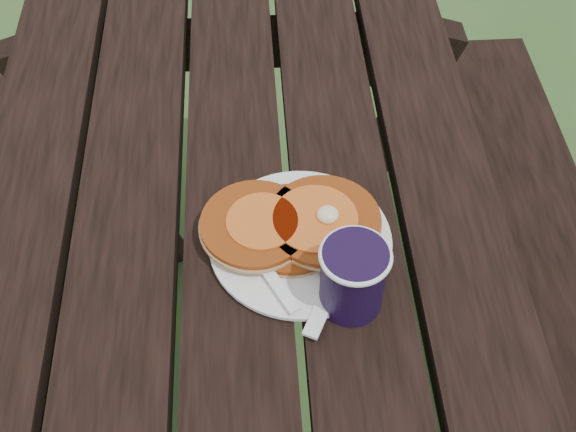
{
  "coord_description": "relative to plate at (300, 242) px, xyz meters",
  "views": [
    {
      "loc": [
        0.03,
        -0.46,
        1.53
      ],
      "look_at": [
        0.07,
        0.12,
        0.8
      ],
      "focal_mm": 45.0,
      "sensor_mm": 36.0,
      "label": 1
    }
  ],
  "objects": [
    {
      "name": "plate",
      "position": [
        0.0,
        0.0,
        0.0
      ],
      "size": [
        0.3,
        0.3,
        0.01
      ],
      "primitive_type": "cylinder",
      "rotation": [
        0.0,
        0.0,
        -0.33
      ],
      "color": "white",
      "rests_on": "picnic_table"
    },
    {
      "name": "pancake_stack",
      "position": [
        -0.01,
        0.02,
        0.02
      ],
      "size": [
        0.24,
        0.15,
        0.04
      ],
      "rotation": [
        0.0,
        0.0,
        0.28
      ],
      "color": "#933D10",
      "rests_on": "plate"
    },
    {
      "name": "knife",
      "position": [
        0.04,
        -0.07,
        0.01
      ],
      "size": [
        0.1,
        0.17,
        0.0
      ],
      "primitive_type": "cube",
      "rotation": [
        0.0,
        0.0,
        -0.46
      ],
      "color": "white",
      "rests_on": "plate"
    },
    {
      "name": "fork",
      "position": [
        -0.04,
        -0.07,
        0.01
      ],
      "size": [
        0.1,
        0.16,
        0.01
      ],
      "primitive_type": null,
      "rotation": [
        0.0,
        0.0,
        0.48
      ],
      "color": "white",
      "rests_on": "plate"
    },
    {
      "name": "coffee_cup",
      "position": [
        0.06,
        -0.09,
        0.05
      ],
      "size": [
        0.09,
        0.09,
        0.1
      ],
      "rotation": [
        0.0,
        0.0,
        -0.07
      ],
      "color": "black",
      "rests_on": "picnic_table"
    }
  ]
}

